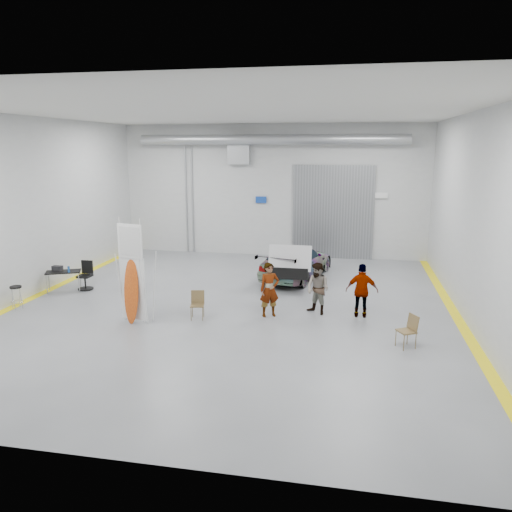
% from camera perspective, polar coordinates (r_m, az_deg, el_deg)
% --- Properties ---
extents(ground, '(16.00, 16.00, 0.00)m').
position_cam_1_polar(ground, '(15.91, -2.84, -5.93)').
color(ground, slate).
rests_on(ground, ground).
extents(room_shell, '(14.02, 16.18, 6.01)m').
position_cam_1_polar(room_shell, '(17.24, -0.43, 9.35)').
color(room_shell, '#B1B3B6').
rests_on(room_shell, ground).
extents(sedan_car, '(2.82, 4.71, 1.28)m').
position_cam_1_polar(sedan_car, '(19.41, 4.61, -0.61)').
color(sedan_car, silver).
rests_on(sedan_car, ground).
extents(person_a, '(0.71, 0.62, 1.65)m').
position_cam_1_polar(person_a, '(14.90, 1.55, -3.87)').
color(person_a, '#956351').
rests_on(person_a, ground).
extents(person_b, '(0.98, 0.93, 1.59)m').
position_cam_1_polar(person_b, '(15.23, 7.07, -3.72)').
color(person_b, slate).
rests_on(person_b, ground).
extents(person_c, '(0.95, 0.41, 1.63)m').
position_cam_1_polar(person_c, '(15.17, 12.02, -3.88)').
color(person_c, brown).
rests_on(person_c, ground).
extents(surfboard_display, '(0.85, 0.39, 3.07)m').
position_cam_1_polar(surfboard_display, '(14.61, -13.82, -2.86)').
color(surfboard_display, white).
rests_on(surfboard_display, ground).
extents(folding_chair_near, '(0.46, 0.48, 0.83)m').
position_cam_1_polar(folding_chair_near, '(14.93, -6.70, -6.20)').
color(folding_chair_near, brown).
rests_on(folding_chair_near, ground).
extents(folding_chair_far, '(0.54, 0.66, 0.86)m').
position_cam_1_polar(folding_chair_far, '(13.36, 16.74, -8.91)').
color(folding_chair_far, brown).
rests_on(folding_chair_far, ground).
extents(shop_stool, '(0.37, 0.37, 0.73)m').
position_cam_1_polar(shop_stool, '(17.40, -25.68, -4.30)').
color(shop_stool, black).
rests_on(shop_stool, ground).
extents(work_table, '(1.28, 1.00, 0.94)m').
position_cam_1_polar(work_table, '(18.77, -21.33, -1.63)').
color(work_table, '#909398').
rests_on(work_table, ground).
extents(office_chair, '(0.54, 0.54, 1.01)m').
position_cam_1_polar(office_chair, '(18.79, -18.87, -2.30)').
color(office_chair, black).
rests_on(office_chair, ground).
extents(trunk_lid, '(1.49, 0.90, 0.04)m').
position_cam_1_polar(trunk_lid, '(17.38, 3.93, 0.08)').
color(trunk_lid, silver).
rests_on(trunk_lid, sedan_car).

